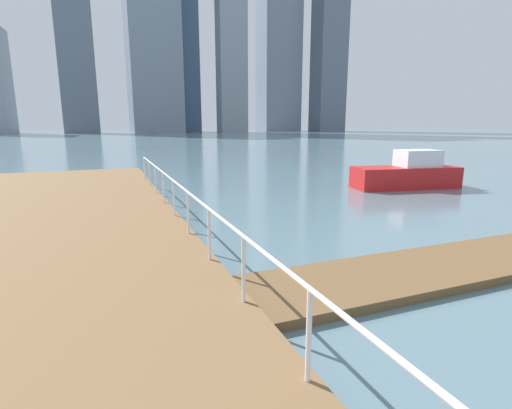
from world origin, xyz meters
TOP-DOWN VIEW (x-y plane):
  - ground_plane at (0.00, 20.00)m, footprint 300.00×300.00m
  - floating_dock at (3.19, 11.60)m, footprint 13.38×2.00m
  - boardwalk_railing at (-3.15, 10.03)m, footprint 0.06×30.09m
  - moored_boat_1 at (8.52, 20.29)m, footprint 5.22×2.51m
  - skyline_tower_1 at (-9.21, 124.11)m, footprint 8.99×7.30m
  - skyline_tower_2 at (10.30, 120.80)m, footprint 14.25×11.89m
  - skyline_tower_3 at (20.31, 128.60)m, footprint 7.83×12.76m
  - skyline_tower_5 at (51.31, 127.75)m, footprint 12.63×10.65m
  - skyline_tower_6 at (65.34, 119.58)m, footprint 9.51×8.03m

SIDE VIEW (x-z plane):
  - ground_plane at x=0.00m, z-range 0.00..0.00m
  - floating_dock at x=3.19m, z-range 0.00..0.18m
  - moored_boat_1 at x=8.52m, z-range -0.23..1.57m
  - boardwalk_railing at x=-3.15m, z-range 0.72..1.80m
  - skyline_tower_1 at x=-9.21m, z-range 0.00..52.88m
  - skyline_tower_5 at x=51.31m, z-range 0.00..61.42m
  - skyline_tower_2 at x=10.30m, z-range 0.00..63.42m
  - skyline_tower_6 at x=65.34m, z-range 0.00..74.09m
  - skyline_tower_3 at x=20.31m, z-range 0.00..76.02m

